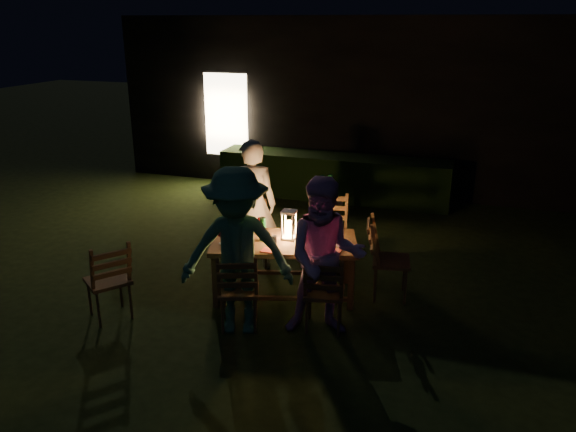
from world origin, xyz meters
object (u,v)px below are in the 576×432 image
(chair_far_left, at_px, (253,248))
(side_table, at_px, (326,207))
(ice_bucket, at_px, (326,195))
(chair_end, at_px, (389,273))
(bottle_table, at_px, (263,229))
(chair_near_left, at_px, (239,303))
(lantern, at_px, (289,226))
(bottle_bucket_a, at_px, (322,192))
(person_house_side, at_px, (252,205))
(chair_near_right, at_px, (324,305))
(person_opp_right, at_px, (325,258))
(chair_far_right, at_px, (329,247))
(dining_table, at_px, (284,246))
(bottle_bucket_b, at_px, (330,191))
(person_opp_left, at_px, (237,252))
(chair_spare, at_px, (110,294))

(chair_far_left, xyz_separation_m, side_table, (0.71, 1.05, 0.31))
(ice_bucket, bearing_deg, chair_end, -49.47)
(chair_end, bearing_deg, side_table, -149.08)
(chair_far_left, bearing_deg, chair_end, 149.53)
(bottle_table, distance_m, ice_bucket, 1.76)
(chair_near_left, height_order, lantern, lantern)
(bottle_table, height_order, bottle_bucket_a, bottle_bucket_a)
(bottle_table, bearing_deg, chair_end, 16.56)
(chair_near_left, bearing_deg, person_house_side, 86.51)
(lantern, bearing_deg, ice_bucket, 89.14)
(chair_near_right, xyz_separation_m, person_opp_right, (0.02, -0.05, 0.57))
(chair_near_right, xyz_separation_m, bottle_table, (-0.89, 0.54, 0.56))
(chair_end, relative_size, lantern, 2.86)
(chair_far_right, bearing_deg, chair_far_left, 6.19)
(dining_table, bearing_deg, chair_end, 0.12)
(side_table, relative_size, bottle_bucket_b, 2.07)
(chair_far_right, relative_size, bottle_table, 3.61)
(chair_far_right, xyz_separation_m, bottle_table, (-0.55, -0.97, 0.53))
(dining_table, bearing_deg, lantern, 45.00)
(person_house_side, bearing_deg, ice_bucket, -142.21)
(chair_near_right, height_order, bottle_bucket_a, bottle_bucket_a)
(chair_near_left, relative_size, person_house_side, 0.54)
(dining_table, distance_m, chair_near_left, 0.96)
(chair_end, xyz_separation_m, ice_bucket, (-1.12, 1.31, 0.47))
(person_opp_left, height_order, lantern, person_opp_left)
(lantern, bearing_deg, side_table, 89.14)
(person_house_side, distance_m, bottle_table, 0.84)
(chair_near_left, height_order, person_house_side, person_house_side)
(side_table, bearing_deg, bottle_bucket_b, 38.66)
(chair_near_left, height_order, chair_end, chair_end)
(chair_far_left, bearing_deg, person_house_side, -98.19)
(chair_near_right, distance_m, person_house_side, 1.92)
(bottle_table, xyz_separation_m, ice_bucket, (0.30, 1.73, -0.06))
(ice_bucket, bearing_deg, person_house_side, -125.75)
(person_house_side, height_order, person_opp_right, person_house_side)
(dining_table, relative_size, ice_bucket, 6.14)
(chair_spare, xyz_separation_m, ice_bucket, (1.69, 2.79, 0.48))
(person_house_side, bearing_deg, chair_far_left, 87.78)
(person_opp_left, bearing_deg, side_table, 67.84)
(chair_far_left, bearing_deg, ice_bucket, -146.41)
(dining_table, distance_m, person_opp_left, 0.97)
(chair_far_left, bearing_deg, chair_far_right, 174.14)
(chair_near_right, bearing_deg, lantern, 122.57)
(chair_spare, relative_size, ice_bucket, 3.20)
(chair_far_left, bearing_deg, chair_near_right, 114.37)
(dining_table, relative_size, chair_far_right, 1.82)
(person_opp_left, relative_size, lantern, 5.09)
(person_house_side, relative_size, person_opp_left, 0.97)
(chair_far_right, height_order, bottle_bucket_b, chair_far_right)
(chair_near_left, distance_m, chair_near_right, 0.90)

